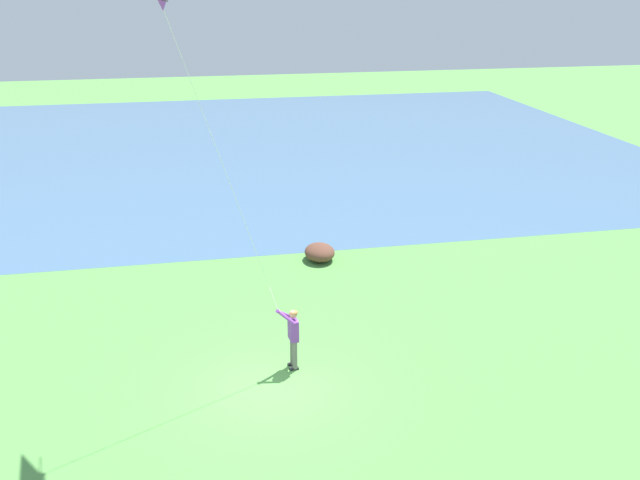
{
  "coord_description": "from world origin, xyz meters",
  "views": [
    {
      "loc": [
        15.16,
        -1.7,
        9.98
      ],
      "look_at": [
        -0.45,
        1.36,
        3.85
      ],
      "focal_mm": 38.54,
      "sensor_mm": 36.0,
      "label": 1
    }
  ],
  "objects": [
    {
      "name": "ground_plane",
      "position": [
        0.0,
        0.0,
        0.0
      ],
      "size": [
        120.0,
        120.0,
        0.0
      ],
      "primitive_type": "plane",
      "color": "#569947"
    },
    {
      "name": "lakeside_shrub",
      "position": [
        -8.2,
        2.87,
        0.31
      ],
      "size": [
        1.37,
        1.12,
        0.61
      ],
      "primitive_type": "ellipsoid",
      "color": "brown",
      "rests_on": "ground"
    },
    {
      "name": "lake_water",
      "position": [
        -27.0,
        4.0,
        0.0
      ],
      "size": [
        36.0,
        44.0,
        0.01
      ],
      "primitive_type": "cube",
      "color": "#476B8E",
      "rests_on": "ground"
    },
    {
      "name": "person_kite_flyer",
      "position": [
        -0.89,
        0.7,
        1.05
      ],
      "size": [
        0.52,
        0.62,
        1.83
      ],
      "color": "#232328",
      "rests_on": "ground"
    }
  ]
}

